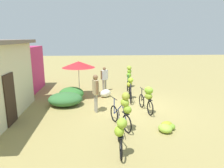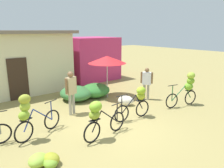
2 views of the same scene
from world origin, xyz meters
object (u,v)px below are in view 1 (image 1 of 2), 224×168
object	(u,v)px
bicycle_center_loaded	(147,97)
banana_pile_on_ground	(166,127)
person_vendor	(96,89)
bicycle_leftmost	(120,132)
market_umbrella	(79,64)
bicycle_by_shop	(130,87)
produce_sack	(105,93)
bicycle_rightmost	(129,75)
bicycle_near_pile	(124,109)
shop_pink	(15,69)
person_bystander	(104,77)

from	to	relation	value
bicycle_center_loaded	banana_pile_on_ground	size ratio (longest dim) A/B	2.02
banana_pile_on_ground	person_vendor	bearing A→B (deg)	49.83
bicycle_leftmost	banana_pile_on_ground	bearing A→B (deg)	-53.83
market_umbrella	bicycle_center_loaded	world-z (taller)	market_umbrella
bicycle_leftmost	person_vendor	world-z (taller)	person_vendor
bicycle_center_loaded	person_vendor	size ratio (longest dim) A/B	1.00
bicycle_leftmost	person_vendor	bearing A→B (deg)	11.31
bicycle_center_loaded	banana_pile_on_ground	bearing A→B (deg)	-172.11
bicycle_center_loaded	bicycle_by_shop	world-z (taller)	bicycle_center_loaded
market_umbrella	produce_sack	xyz separation A→B (m)	(-0.10, -1.48, -1.66)
bicycle_rightmost	produce_sack	xyz separation A→B (m)	(-2.09, 1.68, -0.65)
bicycle_near_pile	person_vendor	world-z (taller)	person_vendor
bicycle_center_loaded	produce_sack	distance (m)	3.25
shop_pink	produce_sack	world-z (taller)	shop_pink
bicycle_center_loaded	produce_sack	world-z (taller)	bicycle_center_loaded
bicycle_near_pile	produce_sack	xyz separation A→B (m)	(4.30, 0.47, -0.60)
produce_sack	shop_pink	bearing A→B (deg)	72.36
shop_pink	bicycle_rightmost	world-z (taller)	shop_pink
shop_pink	market_umbrella	world-z (taller)	shop_pink
bicycle_rightmost	banana_pile_on_ground	size ratio (longest dim) A/B	1.98
produce_sack	banana_pile_on_ground	bearing A→B (deg)	-156.01
bicycle_rightmost	bicycle_near_pile	bearing A→B (deg)	169.32
bicycle_rightmost	person_bystander	world-z (taller)	person_bystander
produce_sack	person_vendor	distance (m)	2.58
market_umbrella	bicycle_rightmost	distance (m)	3.87
shop_pink	person_vendor	bearing A→B (deg)	-129.38
market_umbrella	bicycle_rightmost	world-z (taller)	market_umbrella
shop_pink	bicycle_by_shop	xyz separation A→B (m)	(-2.40, -6.92, -0.69)
bicycle_leftmost	bicycle_center_loaded	distance (m)	3.59
shop_pink	produce_sack	xyz separation A→B (m)	(-1.78, -5.60, -1.18)
bicycle_leftmost	person_bystander	distance (m)	7.21
bicycle_near_pile	bicycle_leftmost	bearing A→B (deg)	168.92
bicycle_by_shop	shop_pink	bearing A→B (deg)	70.91
bicycle_near_pile	bicycle_rightmost	distance (m)	6.50
person_vendor	shop_pink	bearing A→B (deg)	50.62
banana_pile_on_ground	person_vendor	size ratio (longest dim) A/B	0.49
banana_pile_on_ground	person_bystander	size ratio (longest dim) A/B	0.55
bicycle_near_pile	bicycle_by_shop	size ratio (longest dim) A/B	1.04
produce_sack	bicycle_rightmost	bearing A→B (deg)	-38.69
bicycle_by_shop	person_vendor	xyz separation A→B (m)	(-1.76, 1.86, 0.37)
bicycle_rightmost	produce_sack	world-z (taller)	bicycle_rightmost
bicycle_center_loaded	bicycle_by_shop	distance (m)	2.11
bicycle_leftmost	person_vendor	size ratio (longest dim) A/B	0.97
bicycle_rightmost	produce_sack	bearing A→B (deg)	141.31
person_bystander	bicycle_by_shop	bearing A→B (deg)	-145.62
bicycle_near_pile	banana_pile_on_ground	bearing A→B (deg)	-98.68
bicycle_by_shop	bicycle_near_pile	bearing A→B (deg)	167.04
bicycle_by_shop	bicycle_rightmost	world-z (taller)	bicycle_rightmost
market_umbrella	bicycle_center_loaded	size ratio (longest dim) A/B	1.19
bicycle_center_loaded	bicycle_rightmost	xyz separation A→B (m)	(4.77, 0.08, 0.12)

